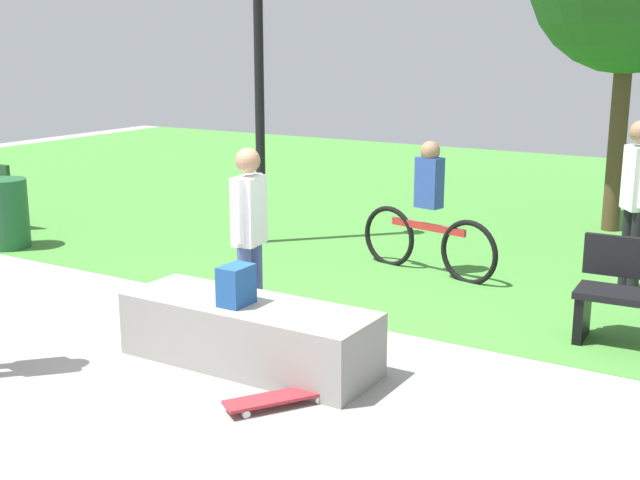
# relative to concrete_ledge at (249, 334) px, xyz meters

# --- Properties ---
(ground_plane) EXTENTS (28.00, 28.00, 0.00)m
(ground_plane) POSITION_rel_concrete_ledge_xyz_m (-0.02, -0.16, -0.26)
(ground_plane) COLOR gray
(grass_lawn) EXTENTS (26.60, 12.55, 0.01)m
(grass_lawn) POSITION_rel_concrete_ledge_xyz_m (-0.02, 7.57, -0.26)
(grass_lawn) COLOR #478C38
(grass_lawn) RESTS_ON ground_plane
(concrete_ledge) EXTENTS (2.13, 0.72, 0.52)m
(concrete_ledge) POSITION_rel_concrete_ledge_xyz_m (0.00, 0.00, 0.00)
(concrete_ledge) COLOR gray
(concrete_ledge) RESTS_ON ground_plane
(backpack_on_ledge) EXTENTS (0.20, 0.28, 0.32)m
(backpack_on_ledge) POSITION_rel_concrete_ledge_xyz_m (-0.05, -0.08, 0.42)
(backpack_on_ledge) COLOR #1E4C8C
(backpack_on_ledge) RESTS_ON concrete_ledge
(skater_watching) EXTENTS (0.24, 0.43, 1.66)m
(skater_watching) POSITION_rel_concrete_ledge_xyz_m (-0.45, 0.65, 0.71)
(skater_watching) COLOR #3F5184
(skater_watching) RESTS_ON ground_plane
(skateboard_by_ledge) EXTENTS (0.61, 0.78, 0.08)m
(skateboard_by_ledge) POSITION_rel_concrete_ledge_xyz_m (0.65, -0.54, -0.20)
(skateboard_by_ledge) COLOR #A5262D
(skateboard_by_ledge) RESTS_ON ground_plane
(lamp_post) EXTENTS (0.28, 0.28, 4.62)m
(lamp_post) POSITION_rel_concrete_ledge_xyz_m (-2.32, 3.47, 2.51)
(lamp_post) COLOR black
(lamp_post) RESTS_ON ground_plane
(trash_bin) EXTENTS (0.56, 0.56, 0.87)m
(trash_bin) POSITION_rel_concrete_ledge_xyz_m (-4.91, 1.57, 0.18)
(trash_bin) COLOR #1E592D
(trash_bin) RESTS_ON ground_plane
(pedestrian_with_backpack) EXTENTS (0.44, 0.43, 1.78)m
(pedestrian_with_backpack) POSITION_rel_concrete_ledge_xyz_m (2.21, 3.73, 0.81)
(pedestrian_with_backpack) COLOR black
(pedestrian_with_backpack) RESTS_ON ground_plane
(cyclist_on_bicycle) EXTENTS (1.79, 0.44, 1.52)m
(cyclist_on_bicycle) POSITION_rel_concrete_ledge_xyz_m (0.11, 3.25, 0.37)
(cyclist_on_bicycle) COLOR black
(cyclist_on_bicycle) RESTS_ON ground_plane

